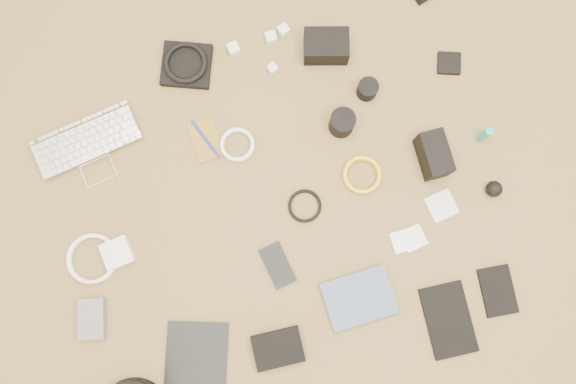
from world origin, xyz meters
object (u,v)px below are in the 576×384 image
object	(u,v)px
laptop	(92,154)
paperback	(367,323)
tablet	(196,362)
phone	(278,265)
dslr_camera	(326,46)

from	to	relation	value
laptop	paperback	xyz separation A→B (m)	(0.59, -0.73, -0.00)
tablet	paperback	xyz separation A→B (m)	(0.49, -0.06, 0.00)
laptop	tablet	size ratio (longest dim) A/B	1.40
phone	laptop	bearing A→B (deg)	123.78
phone	paperback	bearing A→B (deg)	-58.20
dslr_camera	tablet	xyz separation A→B (m)	(-0.66, -0.74, -0.03)
dslr_camera	phone	world-z (taller)	dslr_camera
tablet	paperback	size ratio (longest dim) A/B	1.15
tablet	phone	bearing A→B (deg)	51.88
dslr_camera	paperback	xyz separation A→B (m)	(-0.17, -0.81, -0.03)
laptop	phone	xyz separation A→B (m)	(0.41, -0.49, -0.01)
laptop	dslr_camera	distance (m)	0.77
laptop	tablet	xyz separation A→B (m)	(0.10, -0.67, -0.01)
tablet	dslr_camera	bearing A→B (deg)	70.01
dslr_camera	paperback	world-z (taller)	dslr_camera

